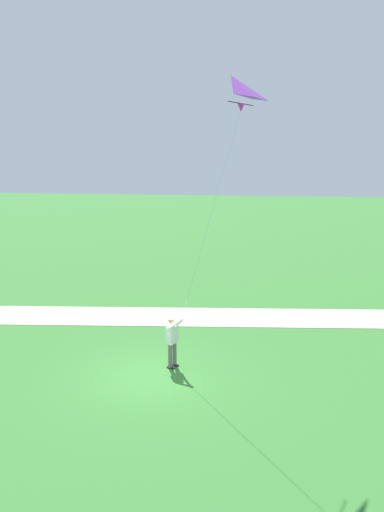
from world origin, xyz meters
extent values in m
plane|color=#33702D|center=(0.00, 0.00, 0.00)|extent=(120.00, 120.00, 0.00)
cube|color=#B7AD99|center=(-5.91, 2.00, 0.01)|extent=(5.22, 32.09, 0.02)
cube|color=#232328|center=(-0.89, 0.65, 0.03)|extent=(0.21, 0.26, 0.06)
cylinder|color=slate|center=(-0.90, 0.63, 0.45)|extent=(0.14, 0.14, 0.82)
cube|color=#232328|center=(-0.68, 0.54, 0.03)|extent=(0.21, 0.26, 0.06)
cylinder|color=slate|center=(-0.69, 0.52, 0.45)|extent=(0.14, 0.14, 0.82)
cube|color=white|center=(-0.80, 0.58, 1.16)|extent=(0.46, 0.38, 0.60)
sphere|color=beige|center=(-0.80, 0.58, 1.62)|extent=(0.22, 0.22, 0.22)
ellipsoid|color=olive|center=(-0.80, 0.56, 1.66)|extent=(0.30, 0.30, 0.13)
cylinder|color=white|center=(-0.77, 0.81, 1.61)|extent=(0.52, 0.38, 0.43)
cylinder|color=white|center=(-0.61, 0.73, 1.61)|extent=(0.09, 0.56, 0.43)
sphere|color=beige|center=(-0.62, 0.91, 1.74)|extent=(0.10, 0.10, 0.10)
pyramid|color=purple|center=(0.24, 2.42, 8.71)|extent=(1.80, 1.31, 0.66)
cone|color=#E02D9E|center=(0.37, 2.72, 8.30)|extent=(0.26, 0.26, 0.22)
cylinder|color=black|center=(0.37, 2.72, 8.41)|extent=(1.45, 0.66, 0.02)
cylinder|color=silver|center=(-0.12, 1.82, 5.00)|extent=(1.00, 1.83, 6.51)
camera|label=1|loc=(14.32, 3.04, 7.28)|focal=34.39mm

